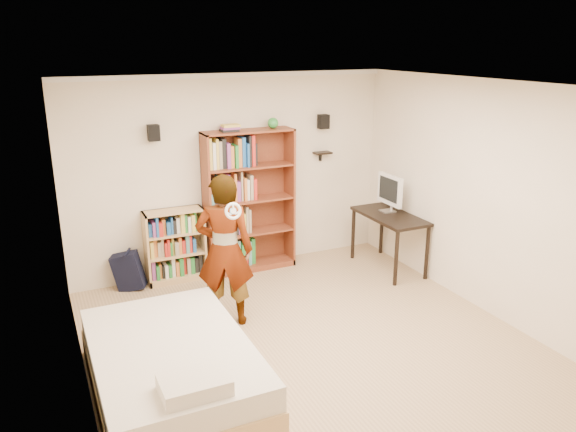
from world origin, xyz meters
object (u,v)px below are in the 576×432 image
computer_desk (388,242)px  daybed (172,362)px  person (225,251)px  low_bookshelf (175,246)px  tall_bookshelf (249,202)px

computer_desk → daybed: bearing=-154.8°
person → low_bookshelf: bearing=-56.0°
computer_desk → low_bookshelf: bearing=163.3°
low_bookshelf → person: size_ratio=0.56×
tall_bookshelf → low_bookshelf: size_ratio=2.00×
computer_desk → person: size_ratio=0.67×
low_bookshelf → person: (0.23, -1.40, 0.38)m
computer_desk → person: person is taller
low_bookshelf → daybed: size_ratio=0.47×
daybed → computer_desk: bearing=25.2°
low_bookshelf → computer_desk: (2.82, -0.85, -0.10)m
tall_bookshelf → person: bearing=-121.1°
low_bookshelf → daybed: (-0.66, -2.49, -0.18)m
computer_desk → tall_bookshelf: bearing=155.3°
tall_bookshelf → computer_desk: (1.77, -0.81, -0.59)m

